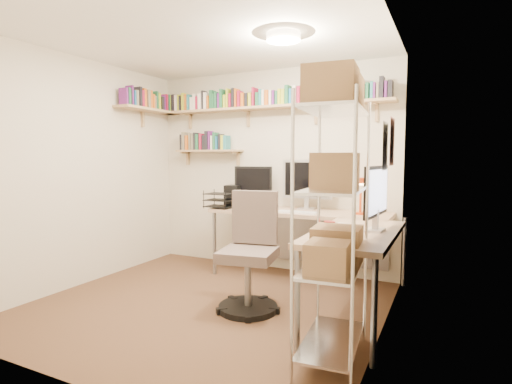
# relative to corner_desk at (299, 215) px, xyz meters

# --- Properties ---
(ground) EXTENTS (3.20, 3.20, 0.00)m
(ground) POSITION_rel_corner_desk_xyz_m (-0.60, -0.92, -0.79)
(ground) COLOR #4B2B20
(ground) RESTS_ON ground
(room_shell) EXTENTS (3.24, 3.04, 2.52)m
(room_shell) POSITION_rel_corner_desk_xyz_m (-0.60, -0.92, 0.76)
(room_shell) COLOR beige
(room_shell) RESTS_ON ground
(wall_shelves) EXTENTS (3.12, 1.09, 0.80)m
(wall_shelves) POSITION_rel_corner_desk_xyz_m (-1.03, 0.38, 1.23)
(wall_shelves) COLOR tan
(wall_shelves) RESTS_ON ground
(corner_desk) EXTENTS (2.29, 2.04, 1.39)m
(corner_desk) POSITION_rel_corner_desk_xyz_m (0.00, 0.00, 0.00)
(corner_desk) COLOR tan
(corner_desk) RESTS_ON ground
(office_chair) EXTENTS (0.58, 0.58, 1.10)m
(office_chair) POSITION_rel_corner_desk_xyz_m (-0.19, -0.81, -0.33)
(office_chair) COLOR black
(office_chair) RESTS_ON ground
(wire_rack) EXTENTS (0.45, 0.82, 1.97)m
(wire_rack) POSITION_rel_corner_desk_xyz_m (0.76, -1.41, 0.47)
(wire_rack) COLOR silver
(wire_rack) RESTS_ON ground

